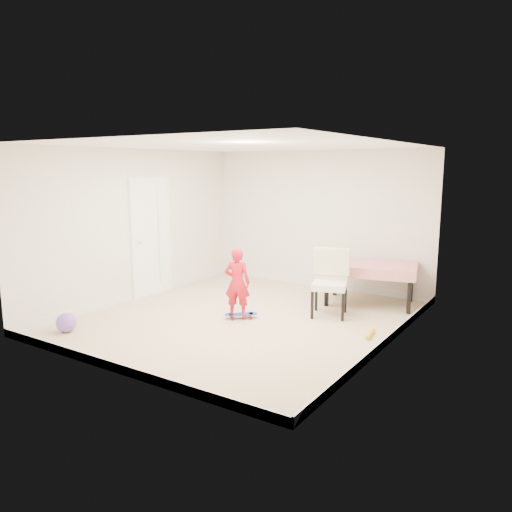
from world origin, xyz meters
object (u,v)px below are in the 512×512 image
Objects in this scene: dining_table at (370,284)px; dining_chair at (330,283)px; skateboard at (241,316)px; child at (237,285)px; balloon at (66,323)px.

dining_chair is (-0.28, -1.00, 0.17)m from dining_table.
skateboard is (-1.35, -1.88, -0.31)m from dining_table.
dining_table is at bearing 12.97° from skateboard.
child is (-1.38, -1.93, 0.18)m from dining_table.
balloon is (-1.66, -1.82, -0.39)m from child.
skateboard is at bearing -139.31° from dining_table.
child is 2.49m from balloon.
dining_chair reaches higher than balloon.
dining_table is 2.97× the size of skateboard.
dining_table reaches higher than skateboard.
skateboard is 1.80× the size of balloon.
child reaches higher than skateboard.
balloon is (-2.75, -2.75, -0.38)m from dining_chair.
skateboard is (-1.07, -0.87, -0.48)m from dining_chair.
dining_chair is at bearing -2.02° from skateboard.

